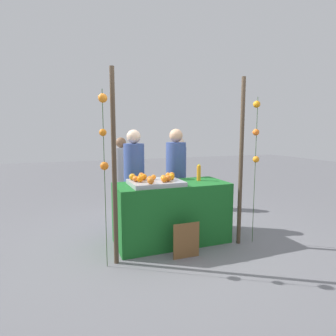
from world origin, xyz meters
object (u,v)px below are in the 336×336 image
(orange_0, at_px, (153,177))
(stall_counter, at_px, (172,213))
(chalkboard_sign, at_px, (186,241))
(vendor_left, at_px, (134,184))
(juice_bottle, at_px, (199,173))
(vendor_right, at_px, (176,182))
(orange_1, at_px, (163,178))

(orange_0, bearing_deg, stall_counter, -8.62)
(chalkboard_sign, bearing_deg, vendor_left, 106.52)
(juice_bottle, distance_m, vendor_left, 1.06)
(vendor_left, bearing_deg, stall_counter, -59.75)
(juice_bottle, distance_m, vendor_right, 0.63)
(juice_bottle, height_order, vendor_left, vendor_left)
(orange_0, height_order, juice_bottle, juice_bottle)
(vendor_right, bearing_deg, juice_bottle, -76.32)
(stall_counter, relative_size, orange_1, 19.90)
(stall_counter, xyz_separation_m, juice_bottle, (0.46, 0.06, 0.55))
(stall_counter, height_order, orange_1, orange_1)
(vendor_left, xyz_separation_m, vendor_right, (0.71, -0.03, 0.01))
(vendor_left, bearing_deg, orange_1, -73.33)
(orange_0, xyz_separation_m, vendor_left, (-0.12, 0.62, -0.21))
(orange_0, xyz_separation_m, vendor_right, (0.58, 0.59, -0.20))
(vendor_left, bearing_deg, vendor_right, -2.52)
(stall_counter, bearing_deg, juice_bottle, 7.32)
(stall_counter, relative_size, vendor_right, 0.98)
(orange_0, xyz_separation_m, orange_1, (0.10, -0.13, 0.00))
(stall_counter, distance_m, vendor_right, 0.78)
(vendor_right, bearing_deg, stall_counter, -117.06)
(stall_counter, relative_size, orange_0, 22.27)
(orange_1, xyz_separation_m, vendor_left, (-0.23, 0.75, -0.21))
(orange_0, height_order, vendor_right, vendor_right)
(orange_1, bearing_deg, juice_bottle, 13.77)
(orange_0, height_order, orange_1, orange_1)
(orange_1, bearing_deg, vendor_right, 56.33)
(stall_counter, relative_size, chalkboard_sign, 3.42)
(orange_0, bearing_deg, vendor_left, 101.33)
(stall_counter, height_order, juice_bottle, juice_bottle)
(orange_1, xyz_separation_m, chalkboard_sign, (0.14, -0.47, -0.75))
(orange_0, bearing_deg, chalkboard_sign, -68.39)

